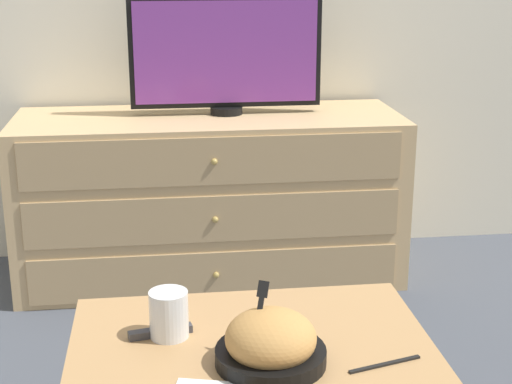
# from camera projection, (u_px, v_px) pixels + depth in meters

# --- Properties ---
(ground_plane) EXTENTS (12.00, 12.00, 0.00)m
(ground_plane) POSITION_uv_depth(u_px,v_px,m) (203.00, 248.00, 3.60)
(ground_plane) COLOR #474C56
(dresser) EXTENTS (1.54, 0.57, 0.68)m
(dresser) POSITION_uv_depth(u_px,v_px,m) (210.00, 197.00, 3.21)
(dresser) COLOR tan
(dresser) RESTS_ON ground_plane
(tv) EXTENTS (0.76, 0.13, 0.47)m
(tv) POSITION_uv_depth(u_px,v_px,m) (226.00, 54.00, 3.08)
(tv) COLOR black
(tv) RESTS_ON dresser
(coffee_table) EXTENTS (0.82, 0.65, 0.46)m
(coffee_table) POSITION_uv_depth(u_px,v_px,m) (253.00, 378.00, 1.75)
(coffee_table) COLOR tan
(coffee_table) RESTS_ON ground_plane
(takeout_bowl) EXTENTS (0.24, 0.24, 0.17)m
(takeout_bowl) POSITION_uv_depth(u_px,v_px,m) (271.00, 344.00, 1.67)
(takeout_bowl) COLOR black
(takeout_bowl) RESTS_ON coffee_table
(drink_cup) EXTENTS (0.09, 0.09, 0.11)m
(drink_cup) POSITION_uv_depth(u_px,v_px,m) (169.00, 317.00, 1.79)
(drink_cup) COLOR beige
(drink_cup) RESTS_ON coffee_table
(knife) EXTENTS (0.17, 0.06, 0.01)m
(knife) POSITION_uv_depth(u_px,v_px,m) (385.00, 364.00, 1.67)
(knife) COLOR black
(knife) RESTS_ON coffee_table
(remote_control) EXTENTS (0.15, 0.05, 0.02)m
(remote_control) POSITION_uv_depth(u_px,v_px,m) (160.00, 332.00, 1.80)
(remote_control) COLOR #38383D
(remote_control) RESTS_ON coffee_table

